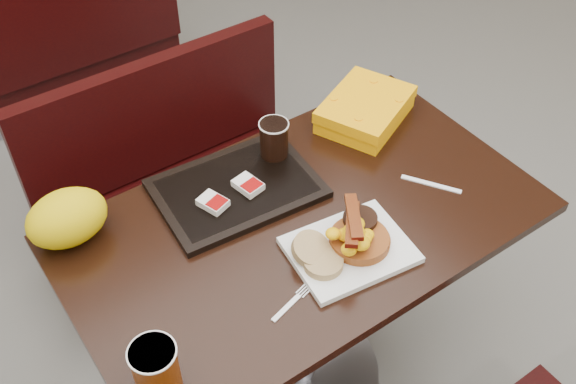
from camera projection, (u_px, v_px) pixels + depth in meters
floor at (299, 374)px, 2.25m from camera, size 6.00×7.00×0.01m
table_near at (301, 307)px, 1.98m from camera, size 1.20×0.70×0.75m
bench_near_n at (185, 176)px, 2.40m from camera, size 1.00×0.46×0.72m
bench_far_s at (58, 28)px, 3.10m from camera, size 1.00×0.46×0.72m
platter at (350, 250)px, 1.64m from camera, size 0.31×0.26×0.02m
pancake_stack at (360, 239)px, 1.63m from camera, size 0.16×0.16×0.03m
sausage_patty at (360, 219)px, 1.65m from camera, size 0.10×0.10×0.01m
scrambled_eggs at (353, 235)px, 1.58m from camera, size 0.11×0.09×0.05m
bacon_strips at (352, 223)px, 1.56m from camera, size 0.16×0.17×0.01m
muffin_bottom at (323, 263)px, 1.58m from camera, size 0.11×0.11×0.02m
muffin_top at (311, 249)px, 1.60m from camera, size 0.12×0.12×0.05m
coffee_cup_near at (156, 369)px, 1.34m from camera, size 0.10×0.10×0.13m
fork at (286, 308)px, 1.52m from camera, size 0.13×0.06×0.00m
knife at (431, 184)px, 1.81m from camera, size 0.10×0.14×0.00m
condiment_syrup at (286, 200)px, 1.76m from camera, size 0.05×0.04×0.01m
condiment_ketchup at (280, 199)px, 1.76m from camera, size 0.05×0.04×0.01m
tray at (237, 188)px, 1.78m from camera, size 0.44×0.33×0.02m
hashbrown_sleeve_left at (213, 203)px, 1.72m from camera, size 0.07×0.08×0.02m
hashbrown_sleeve_right at (248, 185)px, 1.77m from camera, size 0.07×0.08×0.02m
coffee_cup_far at (274, 139)px, 1.83m from camera, size 0.10×0.10×0.11m
clamshell at (365, 109)px, 1.98m from camera, size 0.33×0.30×0.07m
paper_bag at (67, 218)px, 1.63m from camera, size 0.20×0.15×0.14m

